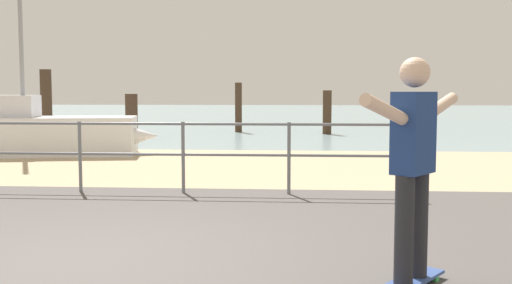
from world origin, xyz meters
The scene contains 9 objects.
beach_strip centered at (0.00, 7.00, 0.00)m, with size 24.00×6.00×0.04m, color tan.
sea_surface centered at (0.00, 35.00, 0.00)m, with size 72.00×50.00×0.04m, color #849EA3.
sailboat centered at (-4.02, 8.49, 0.52)m, with size 5.06×2.12×4.80m.
skateboard centered at (2.68, -0.48, 0.07)m, with size 0.63×0.77×0.08m.
skateboarder centered at (2.68, -0.48, 1.02)m, with size 0.92×1.23×1.65m.
groyne_post_0 centered at (-6.68, 14.78, 1.11)m, with size 0.38×0.38×2.22m, color #422D1E.
groyne_post_1 centered at (-3.53, 13.95, 0.70)m, with size 0.39×0.39×1.41m, color #422D1E.
groyne_post_2 centered at (-0.38, 16.72, 0.90)m, with size 0.25×0.25×1.80m, color #422D1E.
groyne_post_3 centered at (2.77, 15.92, 0.76)m, with size 0.30×0.30×1.52m, color #422D1E.
Camera 1 is at (1.85, -4.96, 1.49)m, focal length 42.39 mm.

